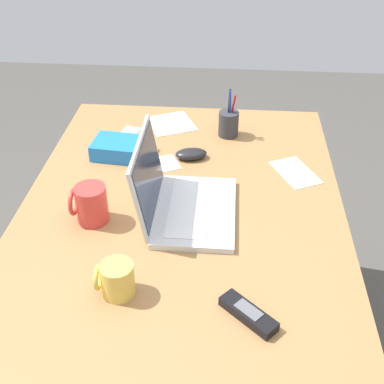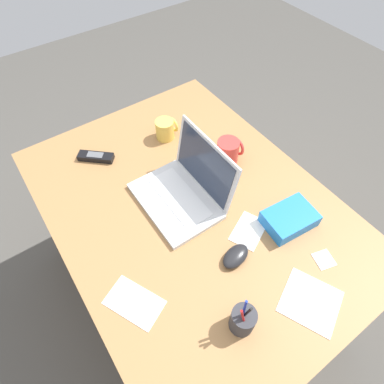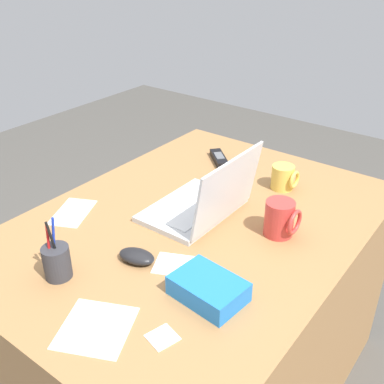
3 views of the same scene
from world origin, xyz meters
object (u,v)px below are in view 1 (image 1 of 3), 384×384
Objects in this scene: laptop at (180,200)px; pen_holder at (229,123)px; cordless_phone at (248,314)px; snack_bag at (120,148)px; coffee_mug_tall at (90,204)px; coffee_mug_white at (116,279)px; computer_mouse at (191,154)px.

pen_holder is (0.47, -0.13, 0.00)m from laptop.
cordless_phone is at bearing -152.94° from laptop.
snack_bag is at bearing 115.32° from pen_holder.
pen_holder is (0.53, -0.37, -0.01)m from coffee_mug_tall.
laptop is at bearing -142.22° from snack_bag.
laptop is 0.39m from snack_bag.
snack_bag reaches higher than cordless_phone.
coffee_mug_tall is (-0.05, 0.24, 0.01)m from laptop.
coffee_mug_white reaches higher than snack_bag.
laptop is 2.42× the size of cordless_phone.
coffee_mug_tall reaches higher than cordless_phone.
laptop is at bearing 165.24° from pen_holder.
computer_mouse is 0.24m from snack_bag.
snack_bag reaches higher than computer_mouse.
computer_mouse is 0.96× the size of coffee_mug_tall.
cordless_phone is 0.77× the size of pen_holder.
coffee_mug_tall reaches higher than coffee_mug_white.
computer_mouse is at bearing 144.93° from pen_holder.
snack_bag is at bearing 78.17° from computer_mouse.
coffee_mug_tall is at bearing 144.86° from pen_holder.
coffee_mug_tall is at bearing 53.63° from cordless_phone.
computer_mouse is 1.17× the size of coffee_mug_white.
snack_bag is at bearing 37.78° from laptop.
laptop is 1.89× the size of snack_bag.
snack_bag is (0.67, 0.42, 0.01)m from cordless_phone.
coffee_mug_white is at bearing -154.77° from coffee_mug_tall.
snack_bag is at bearing 32.21° from cordless_phone.
computer_mouse is (0.30, -0.01, -0.03)m from laptop.
coffee_mug_tall is 0.63× the size of snack_bag.
snack_bag is (-0.17, 0.36, -0.02)m from pen_holder.
coffee_mug_white is at bearing 80.49° from cordless_phone.
laptop is 1.87× the size of pen_holder.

